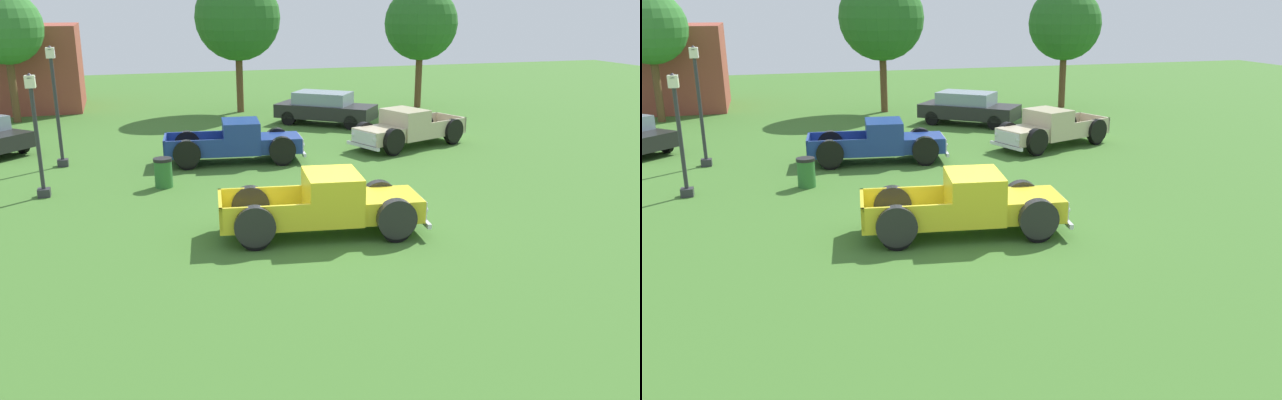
% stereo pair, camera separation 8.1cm
% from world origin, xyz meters
% --- Properties ---
extents(ground_plane, '(80.00, 80.00, 0.00)m').
position_xyz_m(ground_plane, '(0.00, 0.00, 0.00)').
color(ground_plane, '#3D6B28').
extents(pickup_truck_foreground, '(5.39, 2.60, 1.59)m').
position_xyz_m(pickup_truck_foreground, '(0.16, -0.11, 0.76)').
color(pickup_truck_foreground, yellow).
rests_on(pickup_truck_foreground, ground_plane).
extents(pickup_truck_behind_left, '(5.33, 3.46, 1.54)m').
position_xyz_m(pickup_truck_behind_left, '(5.95, 8.78, 0.73)').
color(pickup_truck_behind_left, '#C6B793').
rests_on(pickup_truck_behind_left, ground_plane).
extents(pickup_truck_behind_right, '(5.19, 2.43, 1.54)m').
position_xyz_m(pickup_truck_behind_right, '(-0.68, 8.20, 0.73)').
color(pickup_truck_behind_right, navy).
rests_on(pickup_truck_behind_right, ground_plane).
extents(sedan_distant_b, '(4.80, 4.34, 1.54)m').
position_xyz_m(sedan_distant_b, '(4.41, 14.53, 0.81)').
color(sedan_distant_b, black).
rests_on(sedan_distant_b, ground_plane).
extents(lamp_post_near, '(0.36, 0.36, 4.25)m').
position_xyz_m(lamp_post_near, '(-7.02, 9.40, 2.23)').
color(lamp_post_near, '#2D2D33').
rests_on(lamp_post_near, ground_plane).
extents(lamp_post_far, '(0.36, 0.36, 3.73)m').
position_xyz_m(lamp_post_far, '(-7.31, 5.51, 1.96)').
color(lamp_post_far, '#2D2D33').
rests_on(lamp_post_far, ground_plane).
extents(trash_can, '(0.59, 0.59, 0.95)m').
position_xyz_m(trash_can, '(-3.74, 5.54, 0.48)').
color(trash_can, '#2D6B2D').
rests_on(trash_can, ground_plane).
extents(oak_tree_east, '(3.91, 3.91, 6.46)m').
position_xyz_m(oak_tree_east, '(10.87, 18.06, 4.49)').
color(oak_tree_east, brown).
rests_on(oak_tree_east, ground_plane).
extents(oak_tree_west, '(3.45, 3.45, 6.21)m').
position_xyz_m(oak_tree_west, '(-9.77, 19.42, 4.45)').
color(oak_tree_west, brown).
rests_on(oak_tree_west, ground_plane).
extents(oak_tree_center, '(4.38, 4.38, 7.05)m').
position_xyz_m(oak_tree_center, '(1.20, 19.34, 4.84)').
color(oak_tree_center, brown).
rests_on(oak_tree_center, ground_plane).
extents(brick_pavilion, '(6.10, 5.28, 4.46)m').
position_xyz_m(brick_pavilion, '(-9.88, 23.62, 2.23)').
color(brick_pavilion, brown).
rests_on(brick_pavilion, ground_plane).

